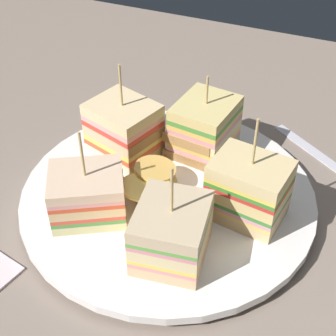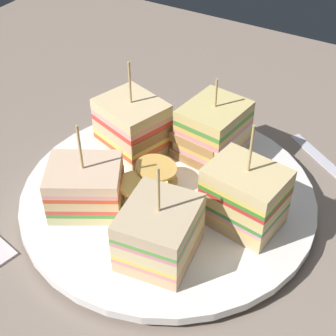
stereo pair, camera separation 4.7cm
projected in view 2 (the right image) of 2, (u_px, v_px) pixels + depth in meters
ground_plane at (168, 210)px, 50.54cm from camera, size 101.79×86.90×1.80cm
plate at (168, 196)px, 49.34cm from camera, size 28.67×28.67×1.61cm
sandwich_wedge_0 at (159, 232)px, 41.34cm from camera, size 6.61×7.39×9.50cm
sandwich_wedge_1 at (242, 200)px, 43.67cm from camera, size 7.26×5.86×10.66cm
sandwich_wedge_2 at (213, 130)px, 51.86cm from camera, size 6.28×7.27×8.92cm
sandwich_wedge_3 at (133, 127)px, 52.31cm from camera, size 7.96×7.21×10.43cm
sandwich_wedge_4 at (86, 187)px, 45.99cm from camera, size 8.45×8.01×9.19cm
chip_pile at (150, 183)px, 47.40cm from camera, size 6.57×7.76×3.21cm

